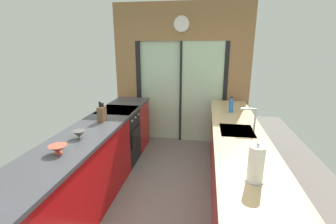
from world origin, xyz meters
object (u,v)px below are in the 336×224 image
at_px(mixing_bowl_near, 58,149).
at_px(soap_bottle, 231,106).
at_px(knife_block, 102,114).
at_px(paper_towel_roll, 256,164).
at_px(oven_range, 119,136).
at_px(mixing_bowl_far, 79,134).

relative_size(mixing_bowl_near, soap_bottle, 0.72).
xyz_separation_m(knife_block, soap_bottle, (1.78, 0.74, -0.00)).
bearing_deg(paper_towel_roll, oven_range, 134.23).
relative_size(mixing_bowl_far, knife_block, 0.52).
height_order(soap_bottle, paper_towel_roll, paper_towel_roll).
distance_m(oven_range, soap_bottle, 1.89).
xyz_separation_m(oven_range, mixing_bowl_far, (0.02, -1.24, 0.51)).
distance_m(mixing_bowl_far, soap_bottle, 2.24).
height_order(oven_range, knife_block, knife_block).
height_order(mixing_bowl_near, soap_bottle, soap_bottle).
distance_m(knife_block, paper_towel_roll, 2.16).
bearing_deg(mixing_bowl_near, mixing_bowl_far, 90.00).
bearing_deg(oven_range, soap_bottle, 3.81).
height_order(oven_range, soap_bottle, soap_bottle).
bearing_deg(mixing_bowl_near, soap_bottle, 44.67).
distance_m(mixing_bowl_near, mixing_bowl_far, 0.40).
bearing_deg(paper_towel_roll, mixing_bowl_near, 173.36).
distance_m(mixing_bowl_far, paper_towel_roll, 1.88).
bearing_deg(mixing_bowl_near, paper_towel_roll, -6.64).
bearing_deg(knife_block, soap_bottle, 22.62).
bearing_deg(mixing_bowl_far, mixing_bowl_near, -90.00).
height_order(oven_range, mixing_bowl_near, mixing_bowl_near).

